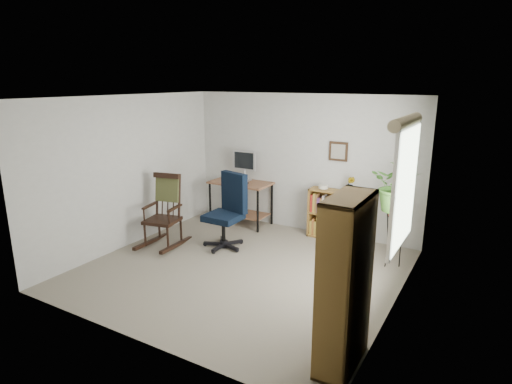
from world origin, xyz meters
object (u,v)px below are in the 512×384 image
Objects in this scene: tall_bookshelf at (345,284)px; desk at (241,203)px; office_chair at (223,211)px; low_bookshelf at (332,214)px; rocking_chair at (162,211)px.

desk is at bearing 135.01° from tall_bookshelf.
office_chair is 1.86m from low_bookshelf.
low_bookshelf is (1.35, 1.26, -0.19)m from office_chair.
rocking_chair reaches higher than low_bookshelf.
low_bookshelf is at bearing 112.03° from tall_bookshelf.
office_chair is at bearing 144.56° from tall_bookshelf.
tall_bookshelf reaches higher than desk.
low_bookshelf is (2.24, 1.69, -0.17)m from rocking_chair.
desk is 4.27m from tall_bookshelf.
tall_bookshelf is at bearing -33.84° from rocking_chair.
low_bookshelf is 3.39m from tall_bookshelf.
rocking_chair is at bearing -107.69° from desk.
office_chair is (0.38, -1.14, 0.21)m from desk.
desk is at bearing 60.62° from rocking_chair.
office_chair is 0.73× the size of tall_bookshelf.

